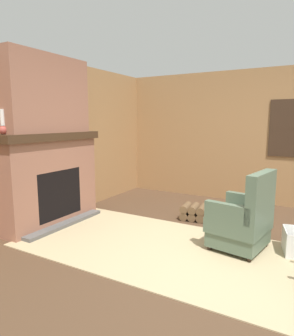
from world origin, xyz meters
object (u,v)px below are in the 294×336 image
Objects in this scene: armchair at (243,221)px; firewood_stack at (194,212)px; storage_case at (71,127)px; oil_lamp_vase at (3,126)px.

armchair is 2.27× the size of firewood_stack.
storage_case is (-2.73, 0.04, 1.08)m from armchair.
oil_lamp_vase is (-1.83, -1.93, 1.36)m from firewood_stack.
oil_lamp_vase reaches higher than storage_case.
armchair is at bearing 22.73° from oil_lamp_vase.
armchair is 4.21× the size of storage_case.
firewood_stack is at bearing -30.87° from armchair.
oil_lamp_vase reaches higher than firewood_stack.
storage_case reaches higher than armchair.
armchair is at bearing -40.79° from firewood_stack.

